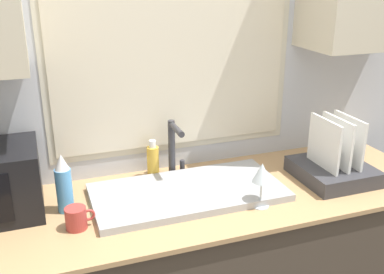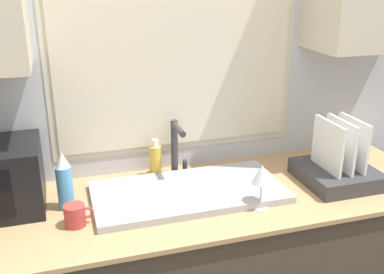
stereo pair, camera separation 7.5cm
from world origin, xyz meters
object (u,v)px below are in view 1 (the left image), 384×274
at_px(dish_rack, 333,166).
at_px(wine_glass, 262,174).
at_px(soap_bottle, 153,161).
at_px(mug_near_sink, 77,218).
at_px(spray_bottle, 64,184).
at_px(faucet, 174,145).

height_order(dish_rack, wine_glass, dish_rack).
distance_m(soap_bottle, mug_near_sink, 0.50).
xyz_separation_m(dish_rack, mug_near_sink, (-1.14, -0.04, -0.02)).
bearing_deg(spray_bottle, dish_rack, -5.34).
bearing_deg(soap_bottle, mug_near_sink, -139.22).
distance_m(dish_rack, wine_glass, 0.45).
xyz_separation_m(faucet, soap_bottle, (-0.10, 0.01, -0.07)).
xyz_separation_m(spray_bottle, wine_glass, (0.74, -0.23, 0.03)).
xyz_separation_m(faucet, wine_glass, (0.24, -0.39, -0.01)).
relative_size(spray_bottle, soap_bottle, 1.33).
xyz_separation_m(spray_bottle, soap_bottle, (0.40, 0.18, -0.04)).
distance_m(spray_bottle, wine_glass, 0.77).
height_order(faucet, mug_near_sink, faucet).
height_order(faucet, wine_glass, faucet).
xyz_separation_m(faucet, mug_near_sink, (-0.47, -0.31, -0.11)).
relative_size(dish_rack, soap_bottle, 1.81).
bearing_deg(spray_bottle, mug_near_sink, -79.73).
xyz_separation_m(spray_bottle, mug_near_sink, (0.03, -0.15, -0.07)).
distance_m(spray_bottle, mug_near_sink, 0.16).
bearing_deg(mug_near_sink, wine_glass, -6.45).
height_order(dish_rack, mug_near_sink, dish_rack).
xyz_separation_m(dish_rack, wine_glass, (-0.43, -0.12, 0.08)).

